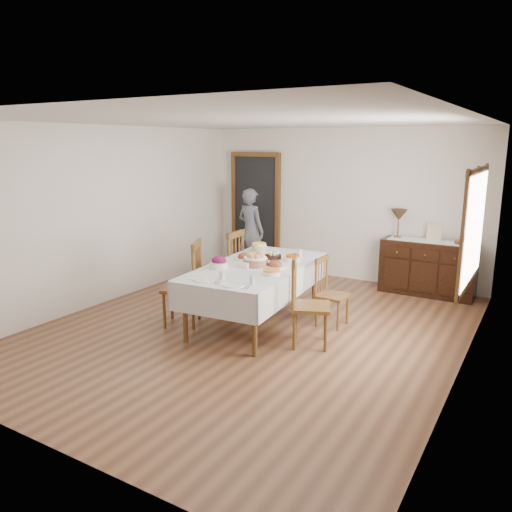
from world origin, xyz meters
The scene contains 26 objects.
ground centered at (0.00, 0.00, 0.00)m, with size 6.00×6.00×0.00m, color brown.
room_shell centered at (-0.15, 0.42, 1.64)m, with size 5.02×6.02×2.65m.
dining_table centered at (-0.08, 0.24, 0.70)m, with size 1.35×2.38×0.79m.
chair_left_near centered at (-0.84, -0.28, 0.56)m, with size 0.62×0.62×1.12m.
chair_left_far centered at (-0.85, 0.70, 0.56)m, with size 0.48×0.48×1.11m.
chair_right_near centered at (0.80, -0.10, 0.54)m, with size 0.58×0.58×1.07m.
chair_right_far centered at (0.78, 0.67, 0.46)m, with size 0.39×0.39×0.90m.
sideboard centered at (1.58, 2.72, 0.43)m, with size 1.43×0.52×0.86m.
person centered at (-1.53, 2.50, 0.83)m, with size 0.52×0.33×1.65m, color slate.
bread_basket centered at (-0.07, 0.21, 0.86)m, with size 0.33×0.33×0.17m.
egg_basket centered at (-0.08, 0.69, 0.83)m, with size 0.23×0.23×0.11m.
ham_platter_a centered at (-0.39, 0.44, 0.82)m, with size 0.29×0.29×0.11m.
ham_platter_b centered at (0.18, 0.27, 0.82)m, with size 0.29×0.29×0.11m.
beet_bowl centered at (-0.40, -0.14, 0.86)m, with size 0.23×0.23×0.16m.
carrot_bowl centered at (0.23, 0.68, 0.83)m, with size 0.22×0.22×0.09m.
pineapple_bowl centered at (-0.45, 0.94, 0.86)m, with size 0.21×0.21×0.14m.
casserole_dish centered at (0.33, -0.09, 0.82)m, with size 0.22×0.22×0.07m.
butter_dish centered at (-0.14, 0.05, 0.83)m, with size 0.15×0.10×0.07m.
setting_left centered at (-0.18, -0.65, 0.81)m, with size 0.43×0.31×0.10m.
setting_right centered at (0.23, -0.65, 0.81)m, with size 0.43×0.31×0.10m.
glass_far_a centered at (-0.38, 0.97, 0.85)m, with size 0.07×0.07×0.11m.
glass_far_b centered at (0.19, 0.98, 0.84)m, with size 0.06×0.06×0.10m.
runner centered at (1.62, 2.72, 0.86)m, with size 1.30×0.35×0.01m.
table_lamp centered at (1.07, 2.76, 1.21)m, with size 0.26×0.26×0.46m.
picture_frame centered at (1.64, 2.71, 1.00)m, with size 0.22×0.08×0.28m.
deco_bowl centered at (2.04, 2.69, 0.89)m, with size 0.20×0.20×0.06m.
Camera 1 is at (3.14, -5.18, 2.35)m, focal length 35.00 mm.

